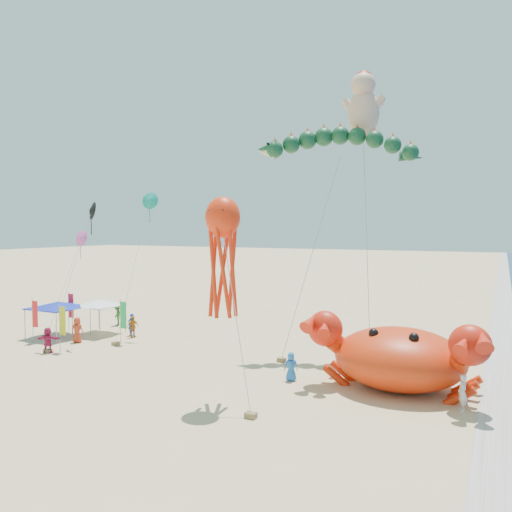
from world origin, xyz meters
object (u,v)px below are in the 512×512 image
(octopus_kite, at_px, (223,248))
(canopy_white, at_px, (99,303))
(canopy_blue, at_px, (58,305))
(crab_inflatable, at_px, (399,356))
(dragon_kite, at_px, (338,149))
(cherub_kite, at_px, (363,105))

(octopus_kite, distance_m, canopy_white, 19.07)
(canopy_blue, distance_m, canopy_white, 2.98)
(crab_inflatable, distance_m, octopus_kite, 10.57)
(crab_inflatable, xyz_separation_m, dragon_kite, (-4.99, 5.51, 11.59))
(crab_inflatable, xyz_separation_m, octopus_kite, (-7.19, -5.36, 5.59))
(crab_inflatable, xyz_separation_m, canopy_blue, (-25.45, 1.18, 0.72))
(canopy_white, bearing_deg, cherub_kite, 11.40)
(crab_inflatable, bearing_deg, canopy_white, 171.82)
(octopus_kite, bearing_deg, dragon_kite, 78.56)
(cherub_kite, distance_m, canopy_blue, 26.41)
(canopy_white, bearing_deg, octopus_kite, -28.25)
(canopy_white, bearing_deg, canopy_blue, -132.78)
(octopus_kite, bearing_deg, crab_inflatable, 36.69)
(cherub_kite, bearing_deg, dragon_kite, -122.39)
(canopy_blue, bearing_deg, cherub_kite, 15.85)
(octopus_kite, xyz_separation_m, canopy_blue, (-18.26, 6.54, -4.88))
(canopy_blue, height_order, canopy_white, same)
(cherub_kite, distance_m, octopus_kite, 15.91)
(dragon_kite, relative_size, canopy_blue, 3.75)
(crab_inflatable, height_order, canopy_white, crab_inflatable)
(dragon_kite, xyz_separation_m, cherub_kite, (1.15, 1.81, 3.03))
(octopus_kite, bearing_deg, canopy_blue, 160.29)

